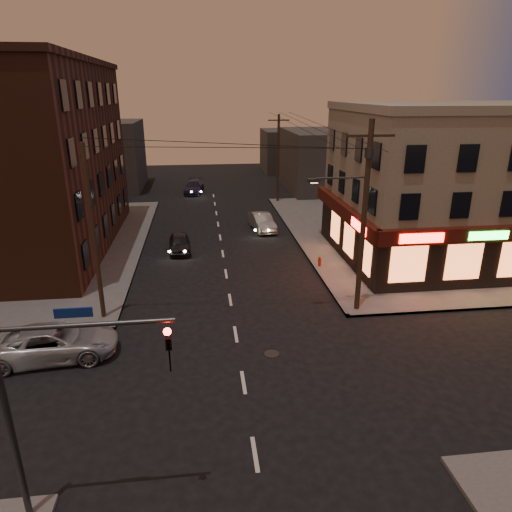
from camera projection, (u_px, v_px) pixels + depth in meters
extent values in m
plane|color=black|center=(243.00, 382.00, 18.90)|extent=(120.00, 120.00, 0.00)
cube|color=#514F4C|center=(433.00, 232.00, 38.66)|extent=(24.00, 28.00, 0.15)
cube|color=gray|center=(454.00, 186.00, 31.56)|extent=(15.00, 12.00, 10.00)
cube|color=gray|center=(466.00, 107.00, 29.77)|extent=(15.20, 12.20, 0.50)
cube|color=black|center=(498.00, 261.00, 27.14)|extent=(15.12, 0.25, 3.40)
cube|color=black|center=(346.00, 236.00, 31.84)|extent=(0.25, 12.12, 3.40)
cube|color=#42110A|center=(507.00, 233.00, 26.24)|extent=(15.60, 0.50, 0.90)
cube|color=#42110A|center=(344.00, 211.00, 31.19)|extent=(0.50, 12.60, 0.90)
cube|color=#FF140C|center=(422.00, 238.00, 25.39)|extent=(2.60, 0.06, 0.55)
cube|color=#26FF3F|center=(489.00, 236.00, 25.84)|extent=(2.40, 0.06, 0.50)
cube|color=#FF140C|center=(358.00, 226.00, 27.61)|extent=(0.06, 2.60, 0.55)
cube|color=orange|center=(491.00, 261.00, 26.90)|extent=(12.40, 0.08, 2.20)
cube|color=orange|center=(349.00, 239.00, 30.85)|extent=(0.08, 8.40, 2.20)
cube|color=#472316|center=(16.00, 161.00, 32.70)|extent=(12.00, 20.00, 13.00)
cube|color=#3F3D3A|center=(329.00, 160.00, 54.76)|extent=(10.00, 12.00, 7.00)
cube|color=#3F3D3A|center=(103.00, 155.00, 55.23)|extent=(9.00, 10.00, 8.00)
cube|color=#3F3D3A|center=(290.00, 151.00, 67.76)|extent=(8.00, 8.00, 6.00)
cylinder|color=#382619|center=(364.00, 220.00, 23.33)|extent=(0.28, 0.28, 10.00)
cube|color=#382619|center=(371.00, 136.00, 21.89)|extent=(2.40, 0.12, 0.12)
cylinder|color=#333538|center=(369.00, 153.00, 22.17)|extent=(0.44, 0.44, 0.50)
cylinder|color=#333538|center=(342.00, 178.00, 22.43)|extent=(2.60, 0.10, 0.10)
cube|color=#333538|center=(314.00, 180.00, 22.30)|extent=(0.60, 0.25, 0.18)
cube|color=#FFD88C|center=(314.00, 183.00, 22.34)|extent=(0.35, 0.15, 0.04)
cylinder|color=#382619|center=(278.00, 159.00, 47.94)|extent=(0.26, 0.26, 9.00)
cylinder|color=#382619|center=(94.00, 235.00, 22.60)|extent=(0.24, 0.24, 9.00)
cylinder|color=#333538|center=(10.00, 426.00, 11.83)|extent=(0.18, 0.18, 6.40)
cylinder|color=#333538|center=(84.00, 325.00, 11.12)|extent=(4.40, 0.12, 0.12)
imported|color=black|center=(168.00, 338.00, 11.52)|extent=(0.16, 0.20, 1.00)
sphere|color=#FF0C05|center=(167.00, 332.00, 11.32)|extent=(0.20, 0.20, 0.20)
cube|color=navy|center=(73.00, 313.00, 10.98)|extent=(0.90, 0.05, 0.25)
imported|color=#9CA0A5|center=(54.00, 342.00, 20.44)|extent=(5.76, 3.05, 1.54)
imported|color=black|center=(180.00, 243.00, 34.10)|extent=(1.78, 3.93, 1.31)
imported|color=gray|center=(262.00, 222.00, 39.34)|extent=(2.11, 4.57, 1.45)
imported|color=#1C1B36|center=(194.00, 187.00, 53.67)|extent=(2.51, 5.11, 1.43)
cylinder|color=#9A290E|center=(320.00, 262.00, 30.97)|extent=(0.26, 0.26, 0.54)
sphere|color=#9A290E|center=(320.00, 258.00, 30.87)|extent=(0.21, 0.21, 0.21)
cylinder|color=#9A290E|center=(320.00, 261.00, 30.93)|extent=(0.31, 0.21, 0.11)
cylinder|color=#9A290E|center=(320.00, 261.00, 30.93)|extent=(0.21, 0.31, 0.11)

